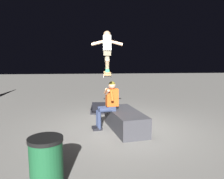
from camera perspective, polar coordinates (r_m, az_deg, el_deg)
ground_plane at (r=6.62m, az=2.34°, el=-9.85°), size 40.00×40.00×0.00m
ledge_box_main at (r=6.43m, az=3.43°, el=-7.89°), size 1.95×1.09×0.54m
person_sitting_on_ledge at (r=6.40m, az=-0.96°, el=-3.27°), size 0.60×0.78×1.38m
skateboard at (r=6.24m, az=-1.23°, el=3.93°), size 1.03×0.25×0.15m
skater_airborne at (r=6.28m, az=-1.26°, el=10.23°), size 0.62×0.89×1.12m
kicker_ramp at (r=8.52m, az=-2.06°, el=-5.24°), size 1.00×1.03×0.35m
trash_bin at (r=3.83m, az=-16.41°, el=-17.61°), size 0.55×0.55×0.85m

